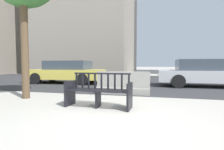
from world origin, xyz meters
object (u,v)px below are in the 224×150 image
(street_bench, at_px, (99,92))
(car_sedan_mid, at_px, (206,73))
(car_taxi_near, at_px, (67,72))
(jersey_barrier_centre, at_px, (123,85))

(street_bench, xyz_separation_m, car_sedan_mid, (3.89, 5.29, 0.30))
(street_bench, xyz_separation_m, car_taxi_near, (-3.75, 5.29, 0.29))
(street_bench, distance_m, jersey_barrier_centre, 2.30)
(car_taxi_near, bearing_deg, street_bench, -54.68)
(street_bench, bearing_deg, car_taxi_near, 125.32)
(car_sedan_mid, bearing_deg, street_bench, -126.34)
(car_taxi_near, distance_m, car_sedan_mid, 7.64)
(street_bench, xyz_separation_m, jersey_barrier_centre, (0.24, 2.28, -0.06))
(street_bench, relative_size, car_taxi_near, 0.37)
(jersey_barrier_centre, relative_size, car_taxi_near, 0.44)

